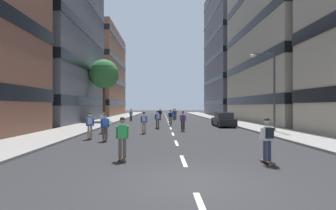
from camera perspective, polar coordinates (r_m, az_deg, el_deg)
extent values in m
plane|color=#28282B|center=(38.09, -0.05, -3.52)|extent=(182.77, 182.77, 0.00)
cube|color=gray|center=(42.63, -12.18, -3.07)|extent=(3.88, 83.77, 0.14)
cube|color=gray|center=(42.99, 11.74, -3.04)|extent=(3.88, 83.77, 0.14)
cube|color=silver|center=(6.05, 7.62, -21.80)|extent=(0.16, 2.20, 0.01)
cube|color=silver|center=(10.82, 3.38, -12.05)|extent=(0.16, 2.20, 0.01)
cube|color=silver|center=(15.73, 1.86, -8.31)|extent=(0.16, 2.20, 0.01)
cube|color=silver|center=(20.69, 1.07, -6.35)|extent=(0.16, 2.20, 0.01)
cube|color=silver|center=(25.66, 0.60, -5.15)|extent=(0.16, 2.20, 0.01)
cube|color=silver|center=(30.65, 0.27, -4.33)|extent=(0.16, 2.20, 0.01)
cube|color=silver|center=(35.63, 0.04, -3.75)|extent=(0.16, 2.20, 0.01)
cube|color=silver|center=(40.62, -0.13, -3.31)|extent=(0.16, 2.20, 0.01)
cube|color=silver|center=(45.61, -0.27, -2.96)|extent=(0.16, 2.20, 0.01)
cube|color=silver|center=(50.61, -0.38, -2.69)|extent=(0.16, 2.20, 0.01)
cube|color=silver|center=(55.60, -0.47, -2.46)|extent=(0.16, 2.20, 0.01)
cube|color=silver|center=(60.60, -0.54, -2.27)|extent=(0.16, 2.20, 0.01)
cube|color=silver|center=(65.60, -0.60, -2.11)|extent=(0.16, 2.20, 0.01)
cube|color=silver|center=(70.59, -0.66, -1.97)|extent=(0.16, 2.20, 0.01)
cube|color=silver|center=(75.59, -0.70, -1.85)|extent=(0.16, 2.20, 0.01)
cube|color=slate|center=(40.83, -27.01, 16.61)|extent=(14.01, 18.96, 28.00)
cube|color=black|center=(39.10, -27.03, 0.69)|extent=(14.13, 19.08, 1.10)
cube|color=black|center=(39.44, -27.03, 7.48)|extent=(14.13, 19.08, 1.10)
cube|color=black|center=(40.33, -27.02, 14.07)|extent=(14.13, 19.08, 1.10)
cube|color=#9E6B51|center=(63.08, -17.04, 6.53)|extent=(14.01, 21.79, 19.16)
cube|color=black|center=(62.66, -17.05, 0.43)|extent=(14.13, 21.91, 1.10)
cube|color=black|center=(62.89, -17.04, 4.80)|extent=(14.13, 21.91, 1.10)
cube|color=black|center=(63.48, -17.04, 9.11)|extent=(14.13, 21.91, 1.10)
cube|color=black|center=(64.43, -17.04, 13.32)|extent=(14.13, 21.91, 1.10)
cube|color=#B2A893|center=(41.13, 26.55, 13.99)|extent=(14.01, 21.62, 24.56)
cube|color=black|center=(39.89, 26.57, 0.88)|extent=(14.13, 21.74, 1.10)
cube|color=black|center=(40.28, 26.56, 7.88)|extent=(14.13, 21.74, 1.10)
cube|color=black|center=(41.25, 26.55, 14.65)|extent=(14.13, 21.74, 1.10)
cube|color=slate|center=(64.46, 15.83, 11.39)|extent=(14.01, 22.24, 30.27)
cube|color=black|center=(63.16, 15.84, 0.56)|extent=(14.13, 22.36, 1.10)
cube|color=black|center=(63.42, 15.84, 5.13)|extent=(14.13, 22.36, 1.10)
cube|color=black|center=(64.08, 15.83, 9.62)|extent=(14.13, 22.36, 1.10)
cube|color=black|center=(65.13, 15.83, 14.00)|extent=(14.13, 22.36, 1.10)
cube|color=black|center=(66.54, 15.83, 18.22)|extent=(14.13, 22.36, 1.10)
cube|color=black|center=(28.57, 12.01, -3.58)|extent=(1.80, 4.40, 0.70)
cube|color=#2D3338|center=(28.39, 12.08, -2.25)|extent=(1.60, 2.10, 0.64)
cylinder|color=black|center=(29.82, 9.86, -3.84)|extent=(0.22, 0.64, 0.64)
cylinder|color=black|center=(30.17, 12.85, -3.79)|extent=(0.22, 0.64, 0.64)
cylinder|color=black|center=(26.99, 11.07, -4.22)|extent=(0.22, 0.64, 0.64)
cylinder|color=black|center=(27.38, 14.35, -4.17)|extent=(0.22, 0.64, 0.64)
cylinder|color=#4C3823|center=(37.01, -13.83, 0.53)|extent=(0.36, 0.36, 5.08)
sphere|color=#387A3D|center=(37.27, -13.83, 6.62)|extent=(4.02, 4.02, 4.02)
cylinder|color=#3F3F44|center=(23.35, 22.26, 2.69)|extent=(0.16, 0.16, 6.50)
cylinder|color=#3F3F44|center=(23.38, 20.20, 10.46)|extent=(1.80, 0.10, 0.10)
ellipsoid|color=silver|center=(23.04, 18.08, 10.24)|extent=(0.50, 0.30, 0.24)
cube|color=brown|center=(21.14, -5.29, -6.00)|extent=(0.20, 0.90, 0.02)
cylinder|color=#D8BF4C|center=(21.46, -5.24, -6.04)|extent=(0.18, 0.07, 0.07)
cylinder|color=#D8BF4C|center=(20.82, -5.35, -6.22)|extent=(0.18, 0.07, 0.07)
cylinder|color=tan|center=(21.10, -5.54, -4.89)|extent=(0.14, 0.14, 0.80)
cylinder|color=tan|center=(21.09, -5.05, -4.89)|extent=(0.14, 0.14, 0.80)
cube|color=blue|center=(21.05, -5.29, -3.06)|extent=(0.32, 0.20, 0.55)
cylinder|color=blue|center=(21.12, -5.88, -3.13)|extent=(0.09, 0.23, 0.55)
cylinder|color=blue|center=(21.09, -4.69, -3.13)|extent=(0.09, 0.23, 0.55)
sphere|color=#997051|center=(21.05, -5.29, -1.82)|extent=(0.22, 0.22, 0.22)
sphere|color=black|center=(21.05, -5.29, -1.68)|extent=(0.21, 0.21, 0.21)
cube|color=beige|center=(20.87, -5.32, -3.00)|extent=(0.26, 0.16, 0.40)
cube|color=brown|center=(10.94, 20.88, -11.49)|extent=(0.33, 0.92, 0.02)
cylinder|color=#D8BF4C|center=(11.22, 20.03, -11.45)|extent=(0.19, 0.10, 0.07)
cylinder|color=#D8BF4C|center=(10.68, 21.79, -12.03)|extent=(0.19, 0.10, 0.07)
cylinder|color=#2D334C|center=(10.82, 20.47, -9.40)|extent=(0.16, 0.16, 0.80)
cylinder|color=#2D334C|center=(10.91, 21.29, -9.32)|extent=(0.16, 0.16, 0.80)
cube|color=white|center=(10.78, 20.88, -5.82)|extent=(0.35, 0.25, 0.55)
cylinder|color=white|center=(10.71, 19.73, -6.00)|extent=(0.12, 0.24, 0.55)
cylinder|color=white|center=(10.94, 21.74, -5.88)|extent=(0.12, 0.24, 0.55)
sphere|color=tan|center=(10.76, 20.82, -3.40)|extent=(0.22, 0.22, 0.22)
sphere|color=black|center=(10.76, 20.82, -3.13)|extent=(0.21, 0.21, 0.21)
cube|color=black|center=(10.62, 21.38, -5.74)|extent=(0.28, 0.20, 0.40)
cube|color=brown|center=(30.48, 0.55, -4.21)|extent=(0.28, 0.91, 0.02)
cylinder|color=#D8BF4C|center=(30.81, 0.58, -4.25)|extent=(0.19, 0.09, 0.07)
cylinder|color=#D8BF4C|center=(30.17, 0.52, -4.34)|extent=(0.19, 0.09, 0.07)
cylinder|color=#594C47|center=(30.46, 0.38, -3.44)|extent=(0.15, 0.15, 0.80)
cylinder|color=#594C47|center=(30.45, 0.72, -3.44)|extent=(0.15, 0.15, 0.80)
cube|color=blue|center=(30.43, 0.55, -2.17)|extent=(0.34, 0.23, 0.55)
cylinder|color=blue|center=(30.49, 0.14, -2.21)|extent=(0.11, 0.24, 0.55)
cylinder|color=blue|center=(30.47, 0.97, -2.22)|extent=(0.11, 0.24, 0.55)
sphere|color=#997051|center=(30.43, 0.55, -1.31)|extent=(0.22, 0.22, 0.22)
sphere|color=black|center=(30.43, 0.55, -1.22)|extent=(0.21, 0.21, 0.21)
cube|color=black|center=(30.25, 0.53, -2.12)|extent=(0.27, 0.18, 0.40)
cube|color=brown|center=(11.06, -9.97, -11.38)|extent=(0.39, 0.92, 0.02)
cylinder|color=#D8BF4C|center=(11.38, -10.08, -11.30)|extent=(0.19, 0.11, 0.07)
cylinder|color=#D8BF4C|center=(10.76, -9.85, -11.96)|extent=(0.19, 0.11, 0.07)
cylinder|color=#594C47|center=(10.98, -10.44, -9.28)|extent=(0.17, 0.17, 0.80)
cylinder|color=#594C47|center=(10.99, -9.50, -9.27)|extent=(0.17, 0.17, 0.80)
cube|color=green|center=(10.90, -9.97, -5.77)|extent=(0.36, 0.26, 0.55)
cylinder|color=green|center=(10.94, -11.14, -5.89)|extent=(0.14, 0.24, 0.55)
cylinder|color=green|center=(10.97, -8.83, -5.87)|extent=(0.14, 0.24, 0.55)
sphere|color=#997051|center=(10.88, -9.97, -3.37)|extent=(0.22, 0.22, 0.22)
sphere|color=black|center=(10.88, -9.97, -3.11)|extent=(0.21, 0.21, 0.21)
cube|color=brown|center=(40.77, 1.26, -3.19)|extent=(0.35, 0.92, 0.02)
cylinder|color=#D8BF4C|center=(41.09, 1.32, -3.23)|extent=(0.19, 0.10, 0.07)
cylinder|color=#D8BF4C|center=(40.46, 1.20, -3.28)|extent=(0.19, 0.10, 0.07)
cylinder|color=#594C47|center=(40.76, 1.13, -2.61)|extent=(0.16, 0.16, 0.80)
cylinder|color=#594C47|center=(40.74, 1.38, -2.61)|extent=(0.16, 0.16, 0.80)
cube|color=blue|center=(40.73, 1.26, -1.66)|extent=(0.35, 0.25, 0.55)
cylinder|color=blue|center=(40.81, 0.96, -1.70)|extent=(0.13, 0.24, 0.55)
cylinder|color=blue|center=(40.75, 1.57, -1.70)|extent=(0.13, 0.24, 0.55)
sphere|color=beige|center=(40.74, 1.26, -1.02)|extent=(0.22, 0.22, 0.22)
sphere|color=black|center=(40.74, 1.26, -0.95)|extent=(0.21, 0.21, 0.21)
cube|color=brown|center=(17.04, -13.63, -7.41)|extent=(0.41, 0.92, 0.02)
cylinder|color=#D8BF4C|center=(17.37, -13.67, -7.43)|extent=(0.19, 0.11, 0.07)
cylinder|color=#D8BF4C|center=(16.73, -13.60, -7.71)|extent=(0.19, 0.11, 0.07)
cylinder|color=#594C47|center=(16.99, -13.94, -6.03)|extent=(0.17, 0.17, 0.80)
cylinder|color=#594C47|center=(17.00, -13.33, -6.03)|extent=(0.17, 0.17, 0.80)
cube|color=blue|center=(16.94, -13.63, -3.76)|extent=(0.36, 0.27, 0.55)
cylinder|color=blue|center=(16.99, -14.38, -3.84)|extent=(0.14, 0.24, 0.55)
cylinder|color=blue|center=(17.00, -12.89, -3.84)|extent=(0.14, 0.24, 0.55)
sphere|color=tan|center=(16.94, -13.63, -2.22)|extent=(0.22, 0.22, 0.22)
sphere|color=black|center=(16.94, -13.63, -2.05)|extent=(0.21, 0.21, 0.21)
cube|color=#3F72BF|center=(16.76, -13.61, -3.70)|extent=(0.29, 0.22, 0.40)
cube|color=brown|center=(21.83, -13.99, -5.81)|extent=(0.26, 0.91, 0.02)
cylinder|color=#D8BF4C|center=(22.14, -13.76, -5.86)|extent=(0.18, 0.08, 0.07)
cylinder|color=#D8BF4C|center=(21.53, -14.23, -6.02)|extent=(0.18, 0.08, 0.07)
cylinder|color=#594C47|center=(21.82, -14.21, -4.73)|extent=(0.15, 0.15, 0.80)
cylinder|color=#594C47|center=(21.77, -13.76, -4.74)|extent=(0.15, 0.15, 0.80)
cube|color=white|center=(21.75, -13.99, -2.96)|extent=(0.33, 0.22, 0.55)
cylinder|color=white|center=(21.86, -14.50, -3.02)|extent=(0.10, 0.23, 0.55)
cylinder|color=white|center=(21.74, -13.39, -3.04)|extent=(0.10, 0.23, 0.55)
sphere|color=beige|center=(21.75, -13.97, -1.76)|extent=(0.22, 0.22, 0.22)
sphere|color=black|center=(21.75, -13.97, -1.63)|extent=(0.21, 0.21, 0.21)
cube|color=beige|center=(21.58, -14.12, -2.91)|extent=(0.27, 0.18, 0.40)
cube|color=brown|center=(25.55, -2.31, -4.99)|extent=(0.40, 0.92, 0.02)
cylinder|color=#D8BF4C|center=(25.87, -2.46, -5.04)|extent=(0.19, 0.11, 0.07)
cylinder|color=#D8BF4C|center=(25.25, -2.15, -5.16)|extent=(0.19, 0.11, 0.07)
cylinder|color=#594C47|center=(25.50, -2.50, -4.07)|extent=(0.17, 0.17, 0.80)
cylinder|color=#594C47|center=(25.54, -2.11, -4.07)|extent=(0.17, 0.17, 0.80)
cube|color=blue|center=(25.48, -2.31, -2.56)|extent=(0.36, 0.27, 0.55)
cylinder|color=blue|center=(25.49, -2.81, -2.62)|extent=(0.14, 0.24, 0.55)
cylinder|color=blue|center=(25.58, -1.85, -2.61)|extent=(0.14, 0.24, 0.55)
sphere|color=tan|center=(25.49, -2.31, -1.53)|extent=(0.22, 0.22, 0.22)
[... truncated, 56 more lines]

